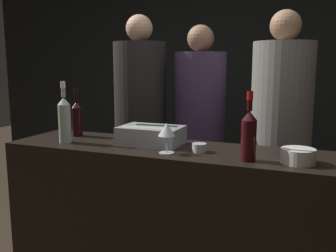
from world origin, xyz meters
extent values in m
cube|color=black|center=(0.00, 2.33, 1.40)|extent=(6.40, 0.06, 2.80)
cube|color=black|center=(0.00, 0.25, 0.49)|extent=(1.90, 0.51, 0.98)
cube|color=#9EA0A5|center=(-0.12, 0.30, 1.03)|extent=(0.37, 0.24, 0.11)
cylinder|color=#B2B7AD|center=(-0.15, 0.26, 1.06)|extent=(0.26, 0.09, 0.07)
cylinder|color=black|center=(-0.10, 0.34, 1.06)|extent=(0.26, 0.08, 0.06)
cylinder|color=silver|center=(0.72, 0.17, 1.01)|extent=(0.16, 0.16, 0.07)
cylinder|color=gray|center=(0.72, 0.17, 1.04)|extent=(0.13, 0.13, 0.01)
cylinder|color=silver|center=(0.05, 0.12, 0.98)|extent=(0.08, 0.08, 0.00)
cylinder|color=silver|center=(0.05, 0.12, 1.03)|extent=(0.01, 0.01, 0.09)
cone|color=silver|center=(0.05, 0.12, 1.11)|extent=(0.09, 0.09, 0.07)
cylinder|color=silver|center=(0.21, 0.22, 1.00)|extent=(0.08, 0.08, 0.05)
sphere|color=#EFB256|center=(0.21, 0.22, 1.00)|extent=(0.04, 0.04, 0.04)
cylinder|color=black|center=(0.49, 0.12, 1.08)|extent=(0.08, 0.08, 0.20)
cone|color=black|center=(0.49, 0.12, 1.20)|extent=(0.08, 0.08, 0.05)
cylinder|color=black|center=(0.49, 0.12, 1.27)|extent=(0.03, 0.03, 0.10)
cylinder|color=maroon|center=(0.49, 0.12, 1.30)|extent=(0.03, 0.03, 0.04)
cylinder|color=black|center=(-0.68, 0.35, 1.07)|extent=(0.07, 0.07, 0.19)
cone|color=black|center=(-0.68, 0.35, 1.19)|extent=(0.07, 0.07, 0.04)
cylinder|color=black|center=(-0.68, 0.35, 1.25)|extent=(0.03, 0.03, 0.09)
cylinder|color=black|center=(-0.68, 0.35, 1.28)|extent=(0.03, 0.03, 0.04)
cylinder|color=#9EA899|center=(-0.62, 0.15, 1.09)|extent=(0.07, 0.07, 0.23)
cone|color=#9EA899|center=(-0.62, 0.15, 1.23)|extent=(0.07, 0.07, 0.04)
cylinder|color=#9EA899|center=(-0.62, 0.15, 1.30)|extent=(0.02, 0.02, 0.10)
cylinder|color=white|center=(-0.62, 0.15, 1.33)|extent=(0.03, 0.03, 0.04)
cube|color=black|center=(-0.54, 1.02, 0.43)|extent=(0.31, 0.23, 0.85)
cylinder|color=black|center=(-0.54, 1.02, 1.24)|extent=(0.42, 0.42, 0.77)
sphere|color=tan|center=(-0.54, 1.02, 1.73)|extent=(0.21, 0.21, 0.21)
cube|color=black|center=(-0.09, 1.18, 0.40)|extent=(0.31, 0.23, 0.81)
cylinder|color=#473356|center=(-0.09, 1.18, 1.17)|extent=(0.41, 0.41, 0.74)
sphere|color=#997051|center=(-0.09, 1.18, 1.65)|extent=(0.21, 0.21, 0.21)
cube|color=black|center=(0.56, 1.01, 0.42)|extent=(0.31, 0.23, 0.84)
cylinder|color=slate|center=(0.56, 1.01, 1.22)|extent=(0.42, 0.42, 0.76)
sphere|color=#997051|center=(0.56, 1.01, 1.71)|extent=(0.21, 0.21, 0.21)
camera|label=1|loc=(0.79, -1.69, 1.45)|focal=40.00mm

